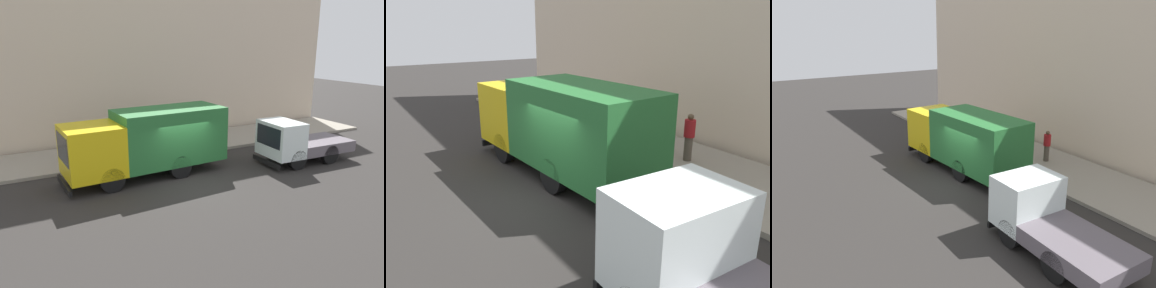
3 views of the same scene
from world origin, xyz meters
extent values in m
plane|color=#2B2826|center=(0.00, 0.00, 0.00)|extent=(80.00, 80.00, 0.00)
cube|color=gray|center=(5.09, 0.00, 0.08)|extent=(4.17, 30.00, 0.16)
cube|color=beige|center=(7.67, 0.00, 5.82)|extent=(0.50, 30.00, 11.64)
cube|color=yellow|center=(1.03, 3.90, 1.59)|extent=(2.48, 2.48, 2.12)
cube|color=black|center=(0.97, 5.06, 1.84)|extent=(1.98, 0.17, 1.19)
cube|color=#266C32|center=(1.24, 0.23, 1.79)|extent=(2.62, 5.12, 2.52)
cube|color=black|center=(0.97, 5.14, 0.29)|extent=(2.26, 0.24, 0.24)
cylinder|color=black|center=(0.03, 3.37, 0.53)|extent=(0.36, 1.07, 1.06)
cylinder|color=black|center=(2.09, 3.49, 0.53)|extent=(0.36, 1.07, 1.06)
cylinder|color=black|center=(0.21, 0.17, 0.53)|extent=(0.36, 1.07, 1.06)
cylinder|color=black|center=(2.26, 0.28, 0.53)|extent=(0.36, 1.07, 1.06)
cube|color=white|center=(-0.44, -5.06, 1.36)|extent=(2.22, 1.61, 1.74)
cube|color=black|center=(-0.41, -4.31, 1.57)|extent=(1.82, 0.12, 0.97)
cube|color=#605860|center=(-0.52, -7.46, 0.76)|extent=(2.28, 3.34, 0.56)
cube|color=black|center=(-0.41, -4.23, 0.27)|extent=(2.09, 0.19, 0.24)
cylinder|color=black|center=(-1.38, -5.34, 0.49)|extent=(0.33, 0.98, 0.97)
cylinder|color=black|center=(0.49, -5.40, 0.49)|extent=(0.33, 0.98, 0.97)
cylinder|color=black|center=(-1.45, -7.43, 0.49)|extent=(0.33, 0.98, 0.97)
cylinder|color=black|center=(0.42, -7.49, 0.49)|extent=(0.33, 0.98, 0.97)
cylinder|color=#534C42|center=(4.89, 1.23, 0.62)|extent=(0.36, 0.36, 0.92)
cylinder|color=tan|center=(4.89, 1.23, 1.41)|extent=(0.48, 0.48, 0.67)
sphere|color=#957456|center=(4.89, 1.23, 1.86)|extent=(0.23, 0.23, 0.23)
cylinder|color=brown|center=(5.27, -0.39, 0.59)|extent=(0.33, 0.33, 0.86)
cylinder|color=#A61A1E|center=(5.27, -0.39, 1.31)|extent=(0.44, 0.44, 0.60)
sphere|color=brown|center=(5.27, -0.39, 1.72)|extent=(0.21, 0.21, 0.21)
cylinder|color=brown|center=(3.99, 2.51, 0.59)|extent=(0.39, 0.39, 0.87)
cylinder|color=#2B2F27|center=(3.99, 2.51, 1.32)|extent=(0.52, 0.52, 0.60)
sphere|color=#917251|center=(3.99, 2.51, 1.73)|extent=(0.22, 0.22, 0.22)
cylinder|color=#4C5156|center=(3.26, 1.71, 1.30)|extent=(0.08, 0.08, 2.29)
cube|color=blue|center=(3.26, 1.73, 2.19)|extent=(0.44, 0.03, 0.36)
camera|label=1|loc=(-14.05, 7.02, 6.04)|focal=34.50mm
camera|label=2|loc=(-4.82, -8.77, 4.75)|focal=35.65mm
camera|label=3|loc=(-8.74, -13.67, 7.20)|focal=35.12mm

